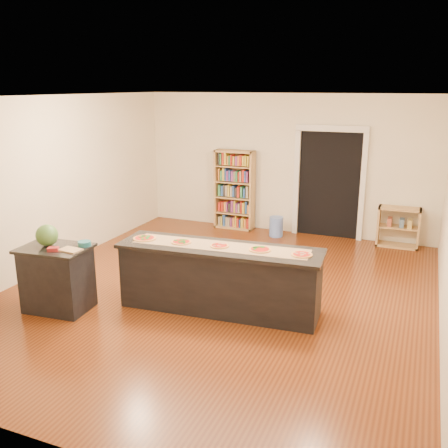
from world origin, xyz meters
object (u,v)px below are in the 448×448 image
at_px(kitchen_island, 220,278).
at_px(bookshelf, 234,190).
at_px(waste_bin, 276,227).
at_px(low_shelf, 398,227).
at_px(side_counter, 57,278).
at_px(watermelon, 47,235).

bearing_deg(kitchen_island, bookshelf, 104.07).
distance_m(kitchen_island, waste_bin, 3.59).
relative_size(bookshelf, waste_bin, 4.12).
height_order(kitchen_island, low_shelf, kitchen_island).
xyz_separation_m(kitchen_island, side_counter, (-2.03, -0.81, -0.00)).
xyz_separation_m(bookshelf, watermelon, (-0.88, -4.62, 0.21)).
bearing_deg(side_counter, watermelon, 169.99).
bearing_deg(low_shelf, watermelon, -132.28).
distance_m(low_shelf, waste_bin, 2.32).
relative_size(kitchen_island, watermelon, 9.35).
bearing_deg(bookshelf, waste_bin, -13.56).
xyz_separation_m(kitchen_island, watermelon, (-2.14, -0.80, 0.58)).
relative_size(side_counter, watermelon, 3.08).
distance_m(side_counter, low_shelf, 6.15).
bearing_deg(low_shelf, waste_bin, -174.43).
xyz_separation_m(side_counter, waste_bin, (1.76, 4.39, -0.25)).
bearing_deg(kitchen_island, waste_bin, 90.02).
distance_m(kitchen_island, low_shelf, 4.31).
bearing_deg(kitchen_island, watermelon, -163.73).
bearing_deg(low_shelf, bookshelf, 179.73).
bearing_deg(waste_bin, bookshelf, 166.44).
relative_size(kitchen_island, low_shelf, 3.59).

